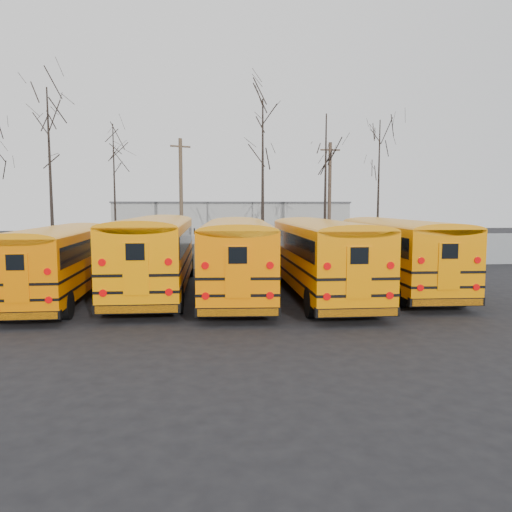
{
  "coord_description": "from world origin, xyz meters",
  "views": [
    {
      "loc": [
        -1.79,
        -17.83,
        3.83
      ],
      "look_at": [
        0.94,
        3.65,
        1.6
      ],
      "focal_mm": 35.0,
      "sensor_mm": 36.0,
      "label": 1
    }
  ],
  "objects": [
    {
      "name": "ground",
      "position": [
        0.0,
        0.0,
        0.0
      ],
      "size": [
        120.0,
        120.0,
        0.0
      ],
      "primitive_type": "plane",
      "color": "black",
      "rests_on": "ground"
    },
    {
      "name": "fence",
      "position": [
        0.0,
        12.0,
        1.0
      ],
      "size": [
        40.0,
        0.04,
        2.0
      ],
      "primitive_type": "cube",
      "color": "gray",
      "rests_on": "ground"
    },
    {
      "name": "distant_building",
      "position": [
        2.0,
        32.0,
        2.0
      ],
      "size": [
        22.0,
        8.0,
        4.0
      ],
      "primitive_type": "cube",
      "color": "#9A9995",
      "rests_on": "ground"
    },
    {
      "name": "bus_a",
      "position": [
        -7.06,
        2.7,
        1.77
      ],
      "size": [
        2.62,
        10.85,
        3.02
      ],
      "rotation": [
        0.0,
        0.0,
        -0.01
      ],
      "color": "black",
      "rests_on": "ground"
    },
    {
      "name": "bus_b",
      "position": [
        -3.39,
        3.6,
        1.98
      ],
      "size": [
        3.25,
        12.18,
        3.38
      ],
      "rotation": [
        0.0,
        0.0,
        -0.04
      ],
      "color": "black",
      "rests_on": "ground"
    },
    {
      "name": "bus_c",
      "position": [
        0.02,
        2.63,
        1.92
      ],
      "size": [
        3.67,
        11.89,
        3.28
      ],
      "rotation": [
        0.0,
        0.0,
        -0.09
      ],
      "color": "black",
      "rests_on": "ground"
    },
    {
      "name": "bus_d",
      "position": [
        3.46,
        2.11,
        1.92
      ],
      "size": [
        3.03,
        11.77,
        3.27
      ],
      "rotation": [
        0.0,
        0.0,
        -0.03
      ],
      "color": "black",
      "rests_on": "ground"
    },
    {
      "name": "bus_e",
      "position": [
        7.22,
        3.29,
        1.9
      ],
      "size": [
        3.31,
        11.71,
        3.24
      ],
      "rotation": [
        0.0,
        0.0,
        -0.06
      ],
      "color": "black",
      "rests_on": "ground"
    },
    {
      "name": "utility_pole_left",
      "position": [
        -2.59,
        19.07,
        4.41
      ],
      "size": [
        1.45,
        0.7,
        8.59
      ],
      "rotation": [
        0.0,
        0.0,
        0.4
      ],
      "color": "#4F3E2D",
      "rests_on": "ground"
    },
    {
      "name": "utility_pole_right",
      "position": [
        8.78,
        20.05,
        4.42
      ],
      "size": [
        1.53,
        0.27,
        8.6
      ],
      "rotation": [
        0.0,
        0.0,
        -0.02
      ],
      "color": "#453427",
      "rests_on": "ground"
    },
    {
      "name": "tree_2",
      "position": [
        -10.22,
        13.67,
        5.36
      ],
      "size": [
        0.26,
        0.26,
        10.73
      ],
      "primitive_type": "cone",
      "color": "black",
      "rests_on": "ground"
    },
    {
      "name": "tree_3",
      "position": [
        -6.91,
        16.45,
        4.56
      ],
      "size": [
        0.26,
        0.26,
        9.12
      ],
      "primitive_type": "cone",
      "color": "black",
      "rests_on": "ground"
    },
    {
      "name": "tree_4",
      "position": [
        2.94,
        15.79,
        5.41
      ],
      "size": [
        0.26,
        0.26,
        10.82
      ],
      "primitive_type": "cone",
      "color": "black",
      "rests_on": "ground"
    },
    {
      "name": "tree_5",
      "position": [
        7.18,
        15.38,
        4.95
      ],
      "size": [
        0.26,
        0.26,
        9.9
      ],
      "primitive_type": "cone",
      "color": "black",
      "rests_on": "ground"
    },
    {
      "name": "tree_6",
      "position": [
        10.31,
        13.77,
        4.65
      ],
      "size": [
        0.26,
        0.26,
        9.3
      ],
      "primitive_type": "cone",
      "color": "black",
      "rests_on": "ground"
    }
  ]
}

